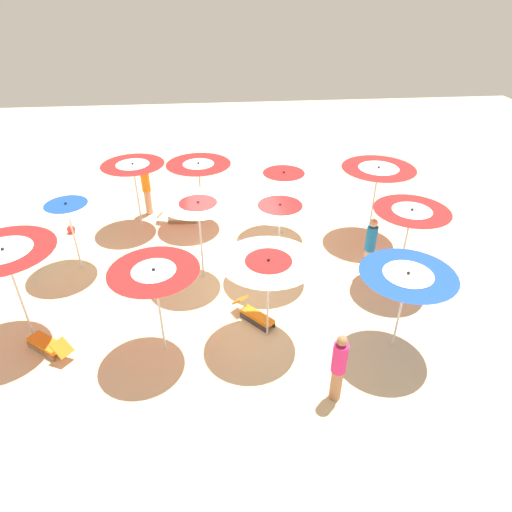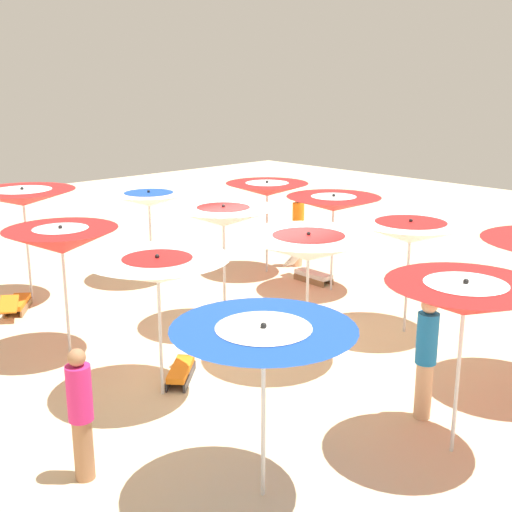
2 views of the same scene
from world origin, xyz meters
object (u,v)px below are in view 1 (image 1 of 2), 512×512
object	(u,v)px
lounger_0	(255,315)
lounger_2	(48,345)
beach_umbrella_5	(280,212)
beach_umbrella_11	(5,257)
beach_umbrella_9	(268,268)
lounger_1	(254,266)
beachgoer_0	(370,246)
beach_umbrella_4	(411,217)
beach_umbrella_3	(133,169)
beach_umbrella_0	(378,173)
beach_umbrella_7	(67,209)
beach_umbrella_10	(155,279)
beachgoer_1	(146,188)
beach_umbrella_2	(199,169)
lounger_3	(179,216)
beach_umbrella_6	(198,209)
beach_ball	(71,229)
beachgoer_2	(338,367)
beach_umbrella_8	(407,280)
beach_umbrella_1	(284,179)

from	to	relation	value
lounger_0	lounger_2	distance (m)	4.91
beach_umbrella_5	beach_umbrella_11	world-z (taller)	beach_umbrella_11
beach_umbrella_9	lounger_1	world-z (taller)	beach_umbrella_9
beach_umbrella_11	beachgoer_0	world-z (taller)	beach_umbrella_11
beach_umbrella_4	beach_umbrella_11	xyz separation A→B (m)	(9.61, 1.22, 0.18)
beach_umbrella_3	beach_umbrella_11	xyz separation A→B (m)	(2.02, 5.27, 0.18)
beach_umbrella_0	lounger_2	bearing A→B (deg)	26.47
beach_umbrella_7	beach_umbrella_10	xyz separation A→B (m)	(-2.72, 3.65, 0.08)
lounger_1	lounger_2	size ratio (longest dim) A/B	1.00
beachgoer_0	beachgoer_1	world-z (taller)	beachgoer_1
beach_umbrella_2	lounger_0	distance (m)	5.77
lounger_0	lounger_3	xyz separation A→B (m)	(2.15, -5.48, 0.02)
beach_umbrella_6	lounger_1	size ratio (longest dim) A/B	1.95
lounger_1	beach_umbrella_5	bearing A→B (deg)	12.67
beach_umbrella_3	beach_umbrella_6	size ratio (longest dim) A/B	0.95
beach_umbrella_11	lounger_3	xyz separation A→B (m)	(-3.29, -5.48, -2.06)
beach_umbrella_9	beach_ball	xyz separation A→B (m)	(5.98, -5.61, -1.86)
beach_umbrella_0	beach_umbrella_10	distance (m)	7.93
beachgoer_1	beach_umbrella_0	bearing A→B (deg)	24.21
beach_umbrella_10	beach_ball	world-z (taller)	beach_umbrella_10
lounger_2	beachgoer_2	bearing A→B (deg)	-159.82
lounger_2	beach_umbrella_4	bearing A→B (deg)	-131.15
beach_umbrella_8	lounger_0	distance (m)	3.80
beach_umbrella_11	lounger_1	xyz separation A→B (m)	(-5.61, -2.13, -2.06)
beach_umbrella_0	beachgoer_0	bearing A→B (deg)	70.68
beach_umbrella_2	beach_umbrella_8	xyz separation A→B (m)	(-4.49, 6.52, -0.09)
beach_umbrella_10	beachgoer_1	distance (m)	7.21
beach_umbrella_4	beach_umbrella_7	distance (m)	9.22
beach_umbrella_9	beach_umbrella_7	bearing A→B (deg)	-33.35
beach_umbrella_0	beach_umbrella_2	world-z (taller)	beach_umbrella_0
beach_umbrella_4	beachgoer_0	distance (m)	1.45
lounger_1	beachgoer_0	xyz separation A→B (m)	(-3.24, 0.42, 0.75)
beach_umbrella_11	lounger_0	distance (m)	5.82
beach_umbrella_6	lounger_2	xyz separation A→B (m)	(3.57, 2.64, -2.00)
beachgoer_0	beach_umbrella_11	bearing A→B (deg)	65.01
beach_umbrella_3	beachgoer_1	size ratio (longest dim) A/B	1.22
beach_umbrella_1	beach_ball	size ratio (longest dim) A/B	8.20
beach_umbrella_11	lounger_0	world-z (taller)	beach_umbrella_11
beach_umbrella_7	lounger_1	size ratio (longest dim) A/B	1.74
beach_umbrella_2	beachgoer_0	bearing A→B (deg)	142.85
beachgoer_2	beach_umbrella_0	bearing A→B (deg)	114.02
beach_umbrella_3	beach_ball	xyz separation A→B (m)	(2.31, 0.23, -1.96)
beachgoer_0	beachgoer_1	size ratio (longest dim) A/B	0.96
beach_umbrella_7	beachgoer_1	xyz separation A→B (m)	(-1.65, -3.41, -0.95)
beach_umbrella_1	beach_umbrella_11	bearing A→B (deg)	32.72
lounger_3	beach_umbrella_9	bearing A→B (deg)	-66.23
beach_umbrella_8	lounger_1	xyz separation A→B (m)	(2.98, -3.35, -1.72)
beach_umbrella_6	beach_umbrella_10	world-z (taller)	beach_umbrella_6
beach_umbrella_0	beach_umbrella_1	bearing A→B (deg)	-8.63
beach_umbrella_8	lounger_1	size ratio (longest dim) A/B	1.71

